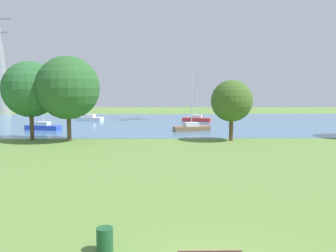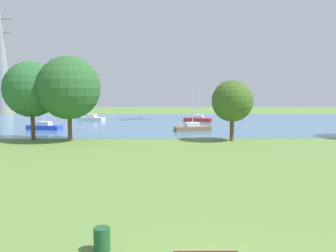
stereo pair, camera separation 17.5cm
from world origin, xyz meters
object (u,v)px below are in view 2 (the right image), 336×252
object	(u,v)px
tree_mid_shore	(69,88)
electricity_pylon	(1,55)
sailboat_brown	(193,127)
sailboat_blue	(44,126)
sailboat_white	(91,118)
tree_west_near	(31,89)
tree_west_far	(232,101)
litter_bin	(102,239)
sailboat_red	(198,119)

from	to	relation	value
tree_mid_shore	electricity_pylon	size ratio (longest dim) A/B	0.34
sailboat_brown	sailboat_blue	xyz separation A→B (m)	(-20.15, 1.66, -0.03)
sailboat_white	tree_west_near	distance (m)	25.08
sailboat_white	tree_mid_shore	bearing A→B (deg)	-83.45
electricity_pylon	sailboat_blue	bearing A→B (deg)	-58.62
tree_west_near	sailboat_brown	bearing A→B (deg)	24.58
sailboat_blue	tree_mid_shore	bearing A→B (deg)	-59.48
tree_west_near	electricity_pylon	distance (m)	50.46
tree_mid_shore	electricity_pylon	bearing A→B (deg)	121.18
electricity_pylon	sailboat_white	bearing A→B (deg)	-38.96
sailboat_white	tree_west_far	world-z (taller)	tree_west_far
sailboat_white	tree_west_far	xyz separation A→B (m)	(20.22, -25.33, 3.80)
sailboat_brown	tree_west_near	world-z (taller)	tree_west_near
sailboat_blue	tree_west_near	distance (m)	11.32
tree_west_near	tree_mid_shore	size ratio (longest dim) A/B	0.95
litter_bin	tree_mid_shore	world-z (taller)	tree_mid_shore
sailboat_white	tree_west_near	size ratio (longest dim) A/B	0.64
litter_bin	sailboat_white	size ratio (longest dim) A/B	0.15
tree_mid_shore	tree_west_far	bearing A→B (deg)	0.05
tree_mid_shore	sailboat_white	bearing A→B (deg)	96.55
sailboat_white	tree_west_far	size ratio (longest dim) A/B	0.83
tree_mid_shore	electricity_pylon	world-z (taller)	electricity_pylon
sailboat_white	tree_mid_shore	distance (m)	26.04
tree_mid_shore	electricity_pylon	distance (m)	53.18
sailboat_white	tree_west_near	world-z (taller)	tree_west_near
tree_west_near	tree_west_far	xyz separation A→B (m)	(21.53, -0.80, -1.25)
sailboat_blue	tree_mid_shore	size ratio (longest dim) A/B	0.65
litter_bin	electricity_pylon	xyz separation A→B (m)	(-35.14, 71.09, 12.98)
sailboat_brown	tree_west_far	bearing A→B (deg)	-68.97
electricity_pylon	tree_west_near	bearing A→B (deg)	-62.49
sailboat_white	litter_bin	bearing A→B (deg)	-78.13
sailboat_brown	tree_mid_shore	world-z (taller)	tree_mid_shore
tree_west_near	tree_mid_shore	xyz separation A→B (m)	(4.22, -0.81, 0.15)
sailboat_blue	electricity_pylon	bearing A→B (deg)	121.38
tree_west_far	tree_mid_shore	bearing A→B (deg)	-179.95
sailboat_red	sailboat_brown	bearing A→B (deg)	-98.36
litter_bin	sailboat_red	distance (m)	50.02
sailboat_brown	sailboat_white	size ratio (longest dim) A/B	1.48
tree_west_near	electricity_pylon	xyz separation A→B (m)	(-23.02, 44.21, 7.89)
tree_west_near	tree_west_far	bearing A→B (deg)	-2.12
litter_bin	tree_west_near	distance (m)	29.92
sailboat_white	tree_mid_shore	world-z (taller)	tree_mid_shore
sailboat_brown	sailboat_blue	bearing A→B (deg)	175.30
litter_bin	tree_west_far	xyz separation A→B (m)	(9.41, 26.09, 3.85)
sailboat_brown	tree_mid_shore	xyz separation A→B (m)	(-13.83, -9.07, 5.16)
tree_west_far	electricity_pylon	xyz separation A→B (m)	(-44.55, 45.00, 9.13)
sailboat_blue	tree_west_far	xyz separation A→B (m)	(23.63, -10.71, 3.80)
tree_mid_shore	litter_bin	bearing A→B (deg)	-73.14
sailboat_brown	sailboat_red	distance (m)	14.39
sailboat_red	sailboat_white	bearing A→B (deg)	173.82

